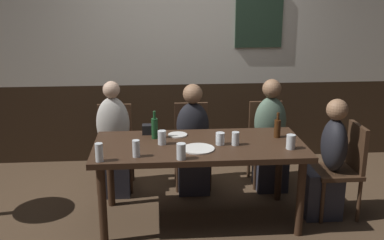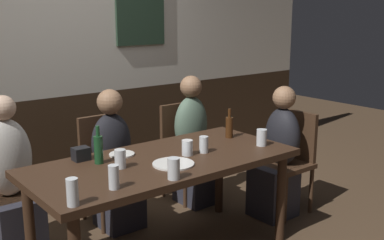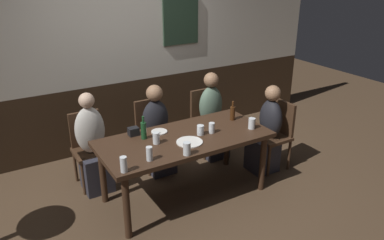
{
  "view_description": "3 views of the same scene",
  "coord_description": "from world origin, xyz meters",
  "views": [
    {
      "loc": [
        -0.37,
        -3.84,
        2.07
      ],
      "look_at": [
        -0.06,
        0.12,
        0.93
      ],
      "focal_mm": 42.96,
      "sensor_mm": 36.0,
      "label": 1
    },
    {
      "loc": [
        -1.8,
        -2.58,
        1.75
      ],
      "look_at": [
        0.22,
        -0.04,
        0.99
      ],
      "focal_mm": 44.68,
      "sensor_mm": 36.0,
      "label": 2
    },
    {
      "loc": [
        -1.83,
        -3.24,
        2.49
      ],
      "look_at": [
        0.15,
        0.09,
        0.88
      ],
      "focal_mm": 35.41,
      "sensor_mm": 36.0,
      "label": 3
    }
  ],
  "objects": [
    {
      "name": "condiment_caddy",
      "position": [
        -0.46,
        0.32,
        0.79
      ],
      "size": [
        0.11,
        0.09,
        0.09
      ],
      "primitive_type": "cube",
      "color": "black",
      "rests_on": "dining_table"
    },
    {
      "name": "wall_back",
      "position": [
        0.01,
        1.65,
        1.3
      ],
      "size": [
        6.4,
        0.13,
        2.6
      ],
      "color": "#332316",
      "rests_on": "ground_plane"
    },
    {
      "name": "beer_bottle_green",
      "position": [
        -0.39,
        0.19,
        0.84
      ],
      "size": [
        0.06,
        0.06,
        0.26
      ],
      "color": "#194723",
      "rests_on": "dining_table"
    },
    {
      "name": "person_mid_far",
      "position": [
        -0.0,
        0.68,
        0.48
      ],
      "size": [
        0.34,
        0.37,
        1.13
      ],
      "color": "#2D2D38",
      "rests_on": "ground_plane"
    },
    {
      "name": "pint_glass_stout",
      "position": [
        0.77,
        -0.19,
        0.8
      ],
      "size": [
        0.08,
        0.08,
        0.13
      ],
      "color": "silver",
      "rests_on": "dining_table"
    },
    {
      "name": "plate_white_large",
      "position": [
        -0.02,
        -0.15,
        0.75
      ],
      "size": [
        0.28,
        0.28,
        0.01
      ],
      "primitive_type": "cylinder",
      "color": "white",
      "rests_on": "dining_table"
    },
    {
      "name": "highball_clear",
      "position": [
        0.31,
        -0.06,
        0.79
      ],
      "size": [
        0.07,
        0.07,
        0.12
      ],
      "color": "silver",
      "rests_on": "dining_table"
    },
    {
      "name": "dining_table",
      "position": [
        0.0,
        0.0,
        0.66
      ],
      "size": [
        1.87,
        0.86,
        0.74
      ],
      "color": "#382316",
      "rests_on": "ground_plane"
    },
    {
      "name": "beer_glass_tall",
      "position": [
        -0.84,
        -0.36,
        0.81
      ],
      "size": [
        0.06,
        0.06,
        0.15
      ],
      "color": "silver",
      "rests_on": "dining_table"
    },
    {
      "name": "person_head_east",
      "position": [
        1.19,
        0.0,
        0.47
      ],
      "size": [
        0.37,
        0.34,
        1.12
      ],
      "color": "#2D2D38",
      "rests_on": "ground_plane"
    },
    {
      "name": "tumbler_short",
      "position": [
        -0.18,
        -0.37,
        0.8
      ],
      "size": [
        0.08,
        0.08,
        0.13
      ],
      "color": "silver",
      "rests_on": "dining_table"
    },
    {
      "name": "plate_white_small",
      "position": [
        -0.18,
        0.25,
        0.75
      ],
      "size": [
        0.18,
        0.18,
        0.01
      ],
      "primitive_type": "cylinder",
      "color": "white",
      "rests_on": "dining_table"
    },
    {
      "name": "beer_bottle_brown",
      "position": [
        0.74,
        0.13,
        0.83
      ],
      "size": [
        0.06,
        0.06,
        0.24
      ],
      "color": "#42230F",
      "rests_on": "dining_table"
    },
    {
      "name": "chair_mid_far",
      "position": [
        0.0,
        0.85,
        0.5
      ],
      "size": [
        0.4,
        0.4,
        0.88
      ],
      "color": "#422B1C",
      "rests_on": "ground_plane"
    },
    {
      "name": "beer_glass_half",
      "position": [
        0.18,
        -0.04,
        0.79
      ],
      "size": [
        0.08,
        0.08,
        0.11
      ],
      "color": "silver",
      "rests_on": "dining_table"
    },
    {
      "name": "ground_plane",
      "position": [
        0.0,
        0.0,
        0.0
      ],
      "size": [
        12.0,
        12.0,
        0.0
      ],
      "primitive_type": "plane",
      "color": "#4C3826"
    },
    {
      "name": "chair_left_far",
      "position": [
        -0.82,
        0.85,
        0.5
      ],
      "size": [
        0.4,
        0.4,
        0.88
      ],
      "color": "#422B1C",
      "rests_on": "ground_plane"
    },
    {
      "name": "person_left_far",
      "position": [
        -0.82,
        0.69,
        0.49
      ],
      "size": [
        0.34,
        0.37,
        1.17
      ],
      "color": "#2D2D38",
      "rests_on": "ground_plane"
    },
    {
      "name": "chair_head_east",
      "position": [
        1.35,
        0.0,
        0.5
      ],
      "size": [
        0.4,
        0.4,
        0.88
      ],
      "color": "#422B1C",
      "rests_on": "ground_plane"
    },
    {
      "name": "person_right_far",
      "position": [
        0.82,
        0.69,
        0.49
      ],
      "size": [
        0.34,
        0.37,
        1.17
      ],
      "color": "#2D2D38",
      "rests_on": "ground_plane"
    },
    {
      "name": "chair_right_far",
      "position": [
        0.82,
        0.85,
        0.5
      ],
      "size": [
        0.4,
        0.4,
        0.88
      ],
      "color": "#422B1C",
      "rests_on": "ground_plane"
    },
    {
      "name": "pint_glass_pale",
      "position": [
        -0.33,
        0.01,
        0.79
      ],
      "size": [
        0.07,
        0.07,
        0.12
      ],
      "color": "silver",
      "rests_on": "dining_table"
    },
    {
      "name": "tumbler_water",
      "position": [
        -0.55,
        -0.28,
        0.8
      ],
      "size": [
        0.06,
        0.06,
        0.14
      ],
      "color": "silver",
      "rests_on": "dining_table"
    }
  ]
}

